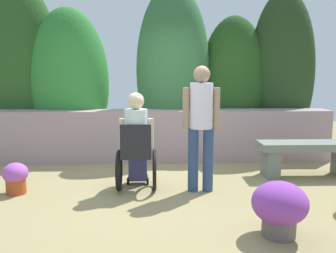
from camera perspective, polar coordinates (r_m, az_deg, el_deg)
The scene contains 8 objects.
ground_plane at distance 5.05m, azimuth -1.55°, elevation -9.88°, with size 13.45×13.45×0.00m, color #928458.
stone_retaining_wall at distance 6.58m, azimuth -1.67°, elevation -1.41°, with size 6.16×0.51×0.92m, color gray.
hedge_backdrop at distance 7.12m, azimuth -3.63°, elevation 7.95°, with size 6.43×1.20×3.29m.
stone_bench at distance 6.00m, azimuth 20.93°, elevation -3.96°, with size 1.49×0.46×0.54m.
person_in_wheelchair at distance 4.94m, azimuth -4.93°, elevation -2.87°, with size 0.53×0.66×1.33m.
person_standing_companion at distance 4.82m, azimuth 5.20°, elevation 0.98°, with size 0.49×0.30×1.68m.
flower_pot_purple_near at distance 5.25m, azimuth -22.72°, elevation -7.28°, with size 0.33×0.33×0.41m.
flower_pot_red_accent at distance 3.79m, azimuth 17.04°, elevation -11.91°, with size 0.55×0.55×0.55m.
Camera 1 is at (-0.03, -4.79, 1.60)m, focal length 39.03 mm.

